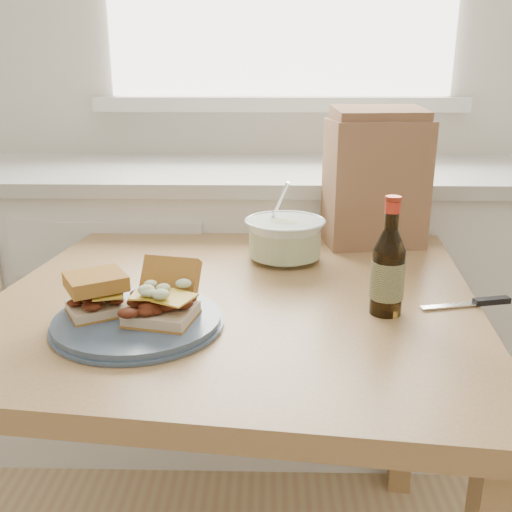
{
  "coord_description": "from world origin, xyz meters",
  "views": [
    {
      "loc": [
        -0.04,
        -0.14,
        1.23
      ],
      "look_at": [
        -0.06,
        0.95,
        0.88
      ],
      "focal_mm": 40.0,
      "sensor_mm": 36.0,
      "label": 1
    }
  ],
  "objects_px": {
    "coleslaw_bowl": "(285,240)",
    "paper_bag": "(375,183)",
    "plate": "(138,321)",
    "dining_table": "(238,340)",
    "beer_bottle": "(388,271)"
  },
  "relations": [
    {
      "from": "dining_table",
      "to": "paper_bag",
      "type": "bearing_deg",
      "value": 52.37
    },
    {
      "from": "coleslaw_bowl",
      "to": "beer_bottle",
      "type": "distance_m",
      "value": 0.36
    },
    {
      "from": "beer_bottle",
      "to": "coleslaw_bowl",
      "type": "bearing_deg",
      "value": 124.24
    },
    {
      "from": "dining_table",
      "to": "paper_bag",
      "type": "distance_m",
      "value": 0.56
    },
    {
      "from": "coleslaw_bowl",
      "to": "beer_bottle",
      "type": "xyz_separation_m",
      "value": [
        0.18,
        -0.31,
        0.03
      ]
    },
    {
      "from": "beer_bottle",
      "to": "paper_bag",
      "type": "xyz_separation_m",
      "value": [
        0.05,
        0.46,
        0.08
      ]
    },
    {
      "from": "dining_table",
      "to": "coleslaw_bowl",
      "type": "relative_size",
      "value": 5.52
    },
    {
      "from": "plate",
      "to": "paper_bag",
      "type": "relative_size",
      "value": 0.93
    },
    {
      "from": "beer_bottle",
      "to": "paper_bag",
      "type": "height_order",
      "value": "paper_bag"
    },
    {
      "from": "coleslaw_bowl",
      "to": "paper_bag",
      "type": "relative_size",
      "value": 0.6
    },
    {
      "from": "plate",
      "to": "paper_bag",
      "type": "bearing_deg",
      "value": 46.59
    },
    {
      "from": "dining_table",
      "to": "beer_bottle",
      "type": "xyz_separation_m",
      "value": [
        0.28,
        -0.12,
        0.2
      ]
    },
    {
      "from": "plate",
      "to": "dining_table",
      "type": "bearing_deg",
      "value": 47.94
    },
    {
      "from": "dining_table",
      "to": "plate",
      "type": "height_order",
      "value": "plate"
    },
    {
      "from": "dining_table",
      "to": "plate",
      "type": "distance_m",
      "value": 0.28
    }
  ]
}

